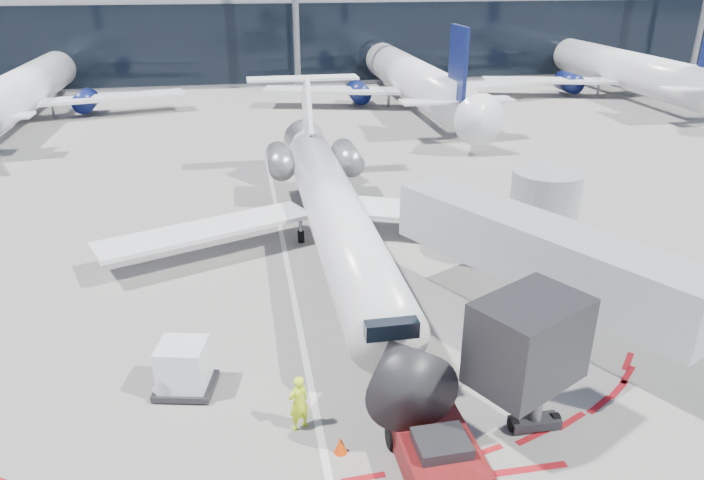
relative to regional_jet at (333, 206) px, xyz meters
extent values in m
plane|color=slate|center=(-2.48, -4.74, -2.42)|extent=(260.00, 260.00, 0.00)
cube|color=silver|center=(-2.48, -2.74, -2.42)|extent=(0.25, 40.00, 0.01)
cube|color=gray|center=(-2.48, 60.26, 2.58)|extent=(150.00, 24.00, 10.00)
cube|color=black|center=(-2.48, 48.21, 2.58)|extent=(150.00, 0.20, 9.00)
cube|color=#999CA1|center=(6.52, -9.24, 1.18)|extent=(8.22, 12.61, 2.30)
cube|color=black|center=(3.47, -14.98, 1.18)|extent=(3.86, 3.44, 2.60)
cylinder|color=slate|center=(4.27, -14.58, -1.22)|extent=(0.36, 0.36, 2.40)
cube|color=black|center=(4.27, -14.58, -2.20)|extent=(1.60, 0.60, 0.30)
cylinder|color=#999CA1|center=(9.57, -3.51, -0.02)|extent=(3.20, 3.20, 4.80)
cylinder|color=black|center=(9.57, -3.51, -2.17)|extent=(4.00, 4.00, 0.50)
cylinder|color=white|center=(0.00, -1.19, -0.03)|extent=(2.75, 22.38, 2.75)
cone|color=black|center=(0.00, -13.81, -0.03)|extent=(2.75, 2.85, 2.75)
cone|color=white|center=(0.00, 11.83, -0.03)|extent=(2.75, 3.66, 2.75)
cube|color=black|center=(0.00, -12.18, 0.53)|extent=(1.73, 1.42, 0.56)
cube|color=white|center=(-6.31, 0.33, -0.95)|extent=(10.90, 6.46, 0.32)
cube|color=white|center=(6.31, 0.33, -0.95)|extent=(10.90, 6.46, 0.32)
cube|color=white|center=(0.00, 10.81, 2.41)|extent=(0.25, 4.77, 4.86)
cube|color=white|center=(0.00, 12.95, 4.24)|extent=(7.32, 1.63, 0.16)
cylinder|color=slate|center=(-2.09, 7.76, 0.22)|extent=(1.53, 3.46, 1.53)
cylinder|color=slate|center=(2.09, 7.76, 0.22)|extent=(1.53, 3.46, 1.53)
cylinder|color=black|center=(0.00, -10.55, -2.14)|extent=(0.22, 0.57, 0.57)
cylinder|color=black|center=(-1.53, 1.35, -2.10)|extent=(0.31, 0.65, 0.65)
cylinder|color=black|center=(1.53, 1.35, -2.10)|extent=(0.31, 0.65, 0.65)
cylinder|color=slate|center=(0.00, -10.55, -1.87)|extent=(0.18, 0.18, 1.12)
cube|color=#510F0B|center=(0.65, -15.76, -1.84)|extent=(2.23, 3.47, 0.96)
cube|color=black|center=(0.66, -16.07, -1.20)|extent=(1.53, 1.32, 0.37)
cylinder|color=slate|center=(0.59, -13.41, -2.05)|extent=(0.18, 2.77, 0.11)
cylinder|color=black|center=(-0.39, -14.61, -2.08)|extent=(0.32, 0.69, 0.68)
cylinder|color=black|center=(1.63, -14.56, -2.08)|extent=(0.32, 0.69, 0.68)
imported|color=#D1FF1A|center=(-3.09, -13.25, -1.45)|extent=(0.84, 0.73, 1.95)
cube|color=black|center=(-6.75, -10.64, -2.25)|extent=(2.28, 2.05, 0.22)
cube|color=silver|center=(-6.75, -10.64, -1.36)|extent=(1.85, 1.78, 1.58)
cylinder|color=black|center=(-7.66, -11.10, -2.33)|extent=(0.14, 0.21, 0.20)
cylinder|color=black|center=(-6.12, -11.43, -2.33)|extent=(0.14, 0.21, 0.20)
cylinder|color=black|center=(-7.39, -9.85, -2.33)|extent=(0.14, 0.21, 0.20)
cylinder|color=black|center=(-5.85, -10.18, -2.33)|extent=(0.14, 0.21, 0.20)
cone|color=#DD3C04|center=(-1.97, -14.58, -2.14)|extent=(0.40, 0.40, 0.56)
camera|label=1|loc=(-4.25, -29.19, 11.10)|focal=32.00mm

